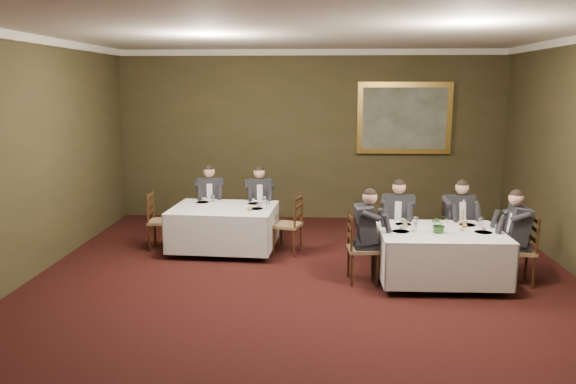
# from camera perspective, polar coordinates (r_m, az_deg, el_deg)

# --- Properties ---
(ground) EXTENTS (10.00, 10.00, 0.00)m
(ground) POSITION_cam_1_polar(r_m,az_deg,el_deg) (7.28, 1.53, -11.72)
(ground) COLOR black
(ground) RESTS_ON ground
(ceiling) EXTENTS (8.00, 10.00, 0.10)m
(ceiling) POSITION_cam_1_polar(r_m,az_deg,el_deg) (6.76, 1.68, 16.86)
(ceiling) COLOR silver
(ceiling) RESTS_ON back_wall
(back_wall) EXTENTS (8.00, 0.10, 3.50)m
(back_wall) POSITION_cam_1_polar(r_m,az_deg,el_deg) (11.77, 2.28, 5.73)
(back_wall) COLOR #35331A
(back_wall) RESTS_ON ground
(crown_molding) EXTENTS (8.00, 10.00, 0.12)m
(crown_molding) POSITION_cam_1_polar(r_m,az_deg,el_deg) (6.75, 1.68, 16.35)
(crown_molding) COLOR white
(crown_molding) RESTS_ON back_wall
(table_main) EXTENTS (1.77, 1.36, 0.67)m
(table_main) POSITION_cam_1_polar(r_m,az_deg,el_deg) (8.31, 15.18, -5.92)
(table_main) COLOR #311E0D
(table_main) RESTS_ON ground
(table_second) EXTENTS (1.81, 1.42, 0.67)m
(table_second) POSITION_cam_1_polar(r_m,az_deg,el_deg) (9.59, -6.53, -3.38)
(table_second) COLOR #311E0D
(table_second) RESTS_ON ground
(chair_main_backleft) EXTENTS (0.50, 0.49, 1.00)m
(chair_main_backleft) POSITION_cam_1_polar(r_m,az_deg,el_deg) (9.11, 11.01, -5.34)
(chair_main_backleft) COLOR olive
(chair_main_backleft) RESTS_ON ground
(diner_main_backleft) EXTENTS (0.47, 0.54, 1.35)m
(diner_main_backleft) POSITION_cam_1_polar(r_m,az_deg,el_deg) (9.04, 11.06, -3.97)
(diner_main_backleft) COLOR black
(diner_main_backleft) RESTS_ON chair_main_backleft
(chair_main_backright) EXTENTS (0.50, 0.48, 1.00)m
(chair_main_backright) POSITION_cam_1_polar(r_m,az_deg,el_deg) (9.30, 16.74, -5.28)
(chair_main_backright) COLOR olive
(chair_main_backright) RESTS_ON ground
(diner_main_backright) EXTENTS (0.47, 0.54, 1.35)m
(diner_main_backright) POSITION_cam_1_polar(r_m,az_deg,el_deg) (9.23, 16.84, -3.93)
(diner_main_backright) COLOR black
(diner_main_backright) RESTS_ON chair_main_backright
(chair_main_endleft) EXTENTS (0.45, 0.47, 1.00)m
(chair_main_endleft) POSITION_cam_1_polar(r_m,az_deg,el_deg) (8.18, 7.50, -7.10)
(chair_main_endleft) COLOR olive
(chair_main_endleft) RESTS_ON ground
(diner_main_endleft) EXTENTS (0.51, 0.44, 1.35)m
(diner_main_endleft) POSITION_cam_1_polar(r_m,az_deg,el_deg) (8.12, 7.62, -5.57)
(diner_main_endleft) COLOR black
(diner_main_endleft) RESTS_ON chair_main_endleft
(chair_main_endright) EXTENTS (0.45, 0.47, 1.00)m
(chair_main_endright) POSITION_cam_1_polar(r_m,az_deg,el_deg) (8.67, 22.32, -6.81)
(chair_main_endright) COLOR olive
(chair_main_endright) RESTS_ON ground
(diner_main_endright) EXTENTS (0.51, 0.44, 1.35)m
(diner_main_endright) POSITION_cam_1_polar(r_m,az_deg,el_deg) (8.60, 22.35, -5.36)
(diner_main_endright) COLOR black
(diner_main_endright) RESTS_ON chair_main_endright
(chair_sec_backleft) EXTENTS (0.51, 0.50, 1.00)m
(chair_sec_backleft) POSITION_cam_1_polar(r_m,az_deg,el_deg) (10.58, -7.89, -2.99)
(chair_sec_backleft) COLOR olive
(chair_sec_backleft) RESTS_ON ground
(diner_sec_backleft) EXTENTS (0.48, 0.55, 1.35)m
(diner_sec_backleft) POSITION_cam_1_polar(r_m,az_deg,el_deg) (10.51, -7.92, -1.80)
(diner_sec_backleft) COLOR black
(diner_sec_backleft) RESTS_ON chair_sec_backleft
(chair_sec_backright) EXTENTS (0.50, 0.49, 1.00)m
(chair_sec_backright) POSITION_cam_1_polar(r_m,az_deg,el_deg) (10.38, -2.91, -3.16)
(chair_sec_backright) COLOR olive
(chair_sec_backright) RESTS_ON ground
(diner_sec_backright) EXTENTS (0.47, 0.54, 1.35)m
(diner_sec_backright) POSITION_cam_1_polar(r_m,az_deg,el_deg) (10.32, -2.91, -1.95)
(diner_sec_backright) COLOR black
(diner_sec_backright) RESTS_ON chair_sec_backright
(chair_sec_endright) EXTENTS (0.52, 0.54, 1.00)m
(chair_sec_endright) POSITION_cam_1_polar(r_m,az_deg,el_deg) (9.44, 0.00, -4.57)
(chair_sec_endright) COLOR olive
(chair_sec_endright) RESTS_ON ground
(chair_sec_endleft) EXTENTS (0.44, 0.46, 1.00)m
(chair_sec_endleft) POSITION_cam_1_polar(r_m,az_deg,el_deg) (9.93, -12.70, -4.07)
(chair_sec_endleft) COLOR olive
(chair_sec_endleft) RESTS_ON ground
(centerpiece) EXTENTS (0.31, 0.29, 0.28)m
(centerpiece) POSITION_cam_1_polar(r_m,az_deg,el_deg) (8.06, 15.11, -3.07)
(centerpiece) COLOR #2D5926
(centerpiece) RESTS_ON table_main
(candlestick) EXTENTS (0.07, 0.07, 0.46)m
(candlestick) POSITION_cam_1_polar(r_m,az_deg,el_deg) (8.29, 17.33, -2.63)
(candlestick) COLOR #B08935
(candlestick) RESTS_ON table_main
(place_setting_table_main) EXTENTS (0.33, 0.31, 0.14)m
(place_setting_table_main) POSITION_cam_1_polar(r_m,az_deg,el_deg) (8.51, 11.98, -2.97)
(place_setting_table_main) COLOR white
(place_setting_table_main) RESTS_ON table_main
(place_setting_table_second) EXTENTS (0.33, 0.31, 0.14)m
(place_setting_table_second) POSITION_cam_1_polar(r_m,az_deg,el_deg) (9.98, -8.38, -0.82)
(place_setting_table_second) COLOR white
(place_setting_table_second) RESTS_ON table_second
(painting) EXTENTS (1.92, 0.09, 1.46)m
(painting) POSITION_cam_1_polar(r_m,az_deg,el_deg) (11.80, 11.72, 7.35)
(painting) COLOR gold
(painting) RESTS_ON back_wall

